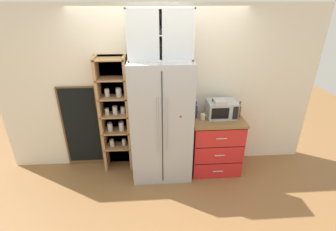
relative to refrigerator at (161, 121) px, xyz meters
name	(u,v)px	position (x,y,z in m)	size (l,w,h in m)	color
ground_plane	(162,172)	(0.00, -0.03, -0.92)	(10.65, 10.65, 0.00)	olive
wall_back_cream	(160,91)	(0.00, 0.37, 0.35)	(4.95, 0.10, 2.55)	silver
refrigerator	(161,121)	(0.00, 0.00, 0.00)	(0.89, 0.66, 1.84)	#ADAFB5
pantry_shelf_column	(115,114)	(-0.71, 0.24, 0.03)	(0.49, 0.31, 1.86)	brown
counter_cabinet	(215,144)	(0.87, 0.04, -0.46)	(0.79, 0.60, 0.93)	red
microwave	(221,109)	(0.93, 0.08, 0.14)	(0.44, 0.33, 0.26)	#ADAFB5
coffee_maker	(218,109)	(0.87, 0.04, 0.16)	(0.17, 0.20, 0.31)	#B7B7BC
mug_cream	(203,117)	(0.63, 0.01, 0.05)	(0.11, 0.07, 0.09)	silver
mug_charcoal	(218,115)	(0.87, 0.04, 0.05)	(0.11, 0.07, 0.08)	#2D2D33
bottle_amber	(239,110)	(1.20, 0.06, 0.12)	(0.06, 0.06, 0.26)	brown
bottle_cobalt	(195,110)	(0.53, 0.10, 0.12)	(0.07, 0.07, 0.26)	navy
upper_cabinet	(160,34)	(0.00, 0.05, 1.24)	(0.85, 0.32, 0.65)	silver
chalkboard_menu	(82,128)	(-1.28, 0.30, -0.22)	(0.60, 0.04, 1.40)	brown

